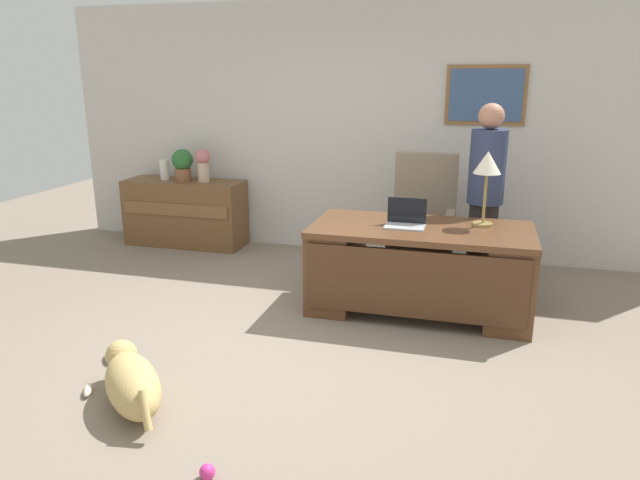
{
  "coord_description": "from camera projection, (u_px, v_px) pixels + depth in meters",
  "views": [
    {
      "loc": [
        1.21,
        -3.68,
        1.93
      ],
      "look_at": [
        0.11,
        0.3,
        0.75
      ],
      "focal_mm": 32.52,
      "sensor_mm": 36.0,
      "label": 1
    }
  ],
  "objects": [
    {
      "name": "desk",
      "position": [
        419.0,
        266.0,
        4.81
      ],
      "size": [
        1.79,
        0.89,
        0.73
      ],
      "color": "brown",
      "rests_on": "ground_plane"
    },
    {
      "name": "back_wall",
      "position": [
        368.0,
        130.0,
        6.28
      ],
      "size": [
        7.0,
        0.16,
        2.7
      ],
      "color": "silver",
      "rests_on": "ground_plane"
    },
    {
      "name": "dog_toy_ball",
      "position": [
        207.0,
        472.0,
        2.86
      ],
      "size": [
        0.08,
        0.08,
        0.08
      ],
      "primitive_type": "sphere",
      "color": "#D8338C",
      "rests_on": "ground_plane"
    },
    {
      "name": "ground_plane",
      "position": [
        295.0,
        348.0,
        4.25
      ],
      "size": [
        12.0,
        12.0,
        0.0
      ],
      "primitive_type": "plane",
      "color": "gray"
    },
    {
      "name": "armchair",
      "position": [
        422.0,
        225.0,
        5.62
      ],
      "size": [
        0.6,
        0.59,
        1.2
      ],
      "color": "gray",
      "rests_on": "ground_plane"
    },
    {
      "name": "person_standing",
      "position": [
        485.0,
        196.0,
        5.22
      ],
      "size": [
        0.32,
        0.32,
        1.7
      ],
      "color": "#262323",
      "rests_on": "ground_plane"
    },
    {
      "name": "vase_empty",
      "position": [
        165.0,
        170.0,
        6.68
      ],
      "size": [
        0.11,
        0.11,
        0.23
      ],
      "primitive_type": "cylinder",
      "color": "silver",
      "rests_on": "credenza"
    },
    {
      "name": "laptop",
      "position": [
        406.0,
        220.0,
        4.75
      ],
      "size": [
        0.32,
        0.22,
        0.22
      ],
      "color": "#B2B5BA",
      "rests_on": "desk"
    },
    {
      "name": "credenza",
      "position": [
        185.0,
        213.0,
        6.76
      ],
      "size": [
        1.39,
        0.5,
        0.76
      ],
      "color": "brown",
      "rests_on": "ground_plane"
    },
    {
      "name": "vase_with_flowers",
      "position": [
        203.0,
        164.0,
        6.53
      ],
      "size": [
        0.17,
        0.17,
        0.37
      ],
      "color": "#CAAE95",
      "rests_on": "credenza"
    },
    {
      "name": "desk_lamp",
      "position": [
        487.0,
        167.0,
        4.65
      ],
      "size": [
        0.22,
        0.22,
        0.61
      ],
      "color": "#9E8447",
      "rests_on": "desk"
    },
    {
      "name": "dog_toy_bone",
      "position": [
        109.0,
        358.0,
        4.05
      ],
      "size": [
        0.16,
        0.17,
        0.05
      ],
      "primitive_type": "ellipsoid",
      "rotation": [
        0.0,
        0.0,
        2.27
      ],
      "color": "beige",
      "rests_on": "ground_plane"
    },
    {
      "name": "potted_plant",
      "position": [
        183.0,
        163.0,
        6.6
      ],
      "size": [
        0.24,
        0.24,
        0.36
      ],
      "color": "brown",
      "rests_on": "credenza"
    },
    {
      "name": "dog_lying",
      "position": [
        132.0,
        382.0,
        3.48
      ],
      "size": [
        0.69,
        0.7,
        0.3
      ],
      "color": "tan",
      "rests_on": "ground_plane"
    },
    {
      "name": "dog_toy_plush",
      "position": [
        88.0,
        390.0,
        3.63
      ],
      "size": [
        0.12,
        0.16,
        0.05
      ],
      "primitive_type": "ellipsoid",
      "rotation": [
        0.0,
        0.0,
        5.21
      ],
      "color": "beige",
      "rests_on": "ground_plane"
    }
  ]
}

